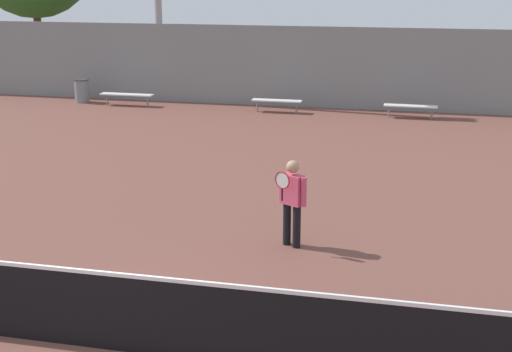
# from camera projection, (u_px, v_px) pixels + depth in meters

# --- Properties ---
(ground_plane) EXTENTS (100.00, 100.00, 0.00)m
(ground_plane) POSITION_uv_depth(u_px,v_px,m) (93.00, 347.00, 9.17)
(ground_plane) COLOR brown
(tennis_net) EXTENTS (10.40, 0.09, 1.08)m
(tennis_net) POSITION_uv_depth(u_px,v_px,m) (90.00, 308.00, 9.02)
(tennis_net) COLOR #99999E
(tennis_net) RESTS_ON ground_plane
(tennis_player) EXTENTS (0.54, 0.51, 1.55)m
(tennis_player) POSITION_uv_depth(u_px,v_px,m) (292.00, 198.00, 12.32)
(tennis_player) COLOR black
(tennis_player) RESTS_ON ground_plane
(bench_courtside_near) EXTENTS (1.95, 0.40, 0.43)m
(bench_courtside_near) POSITION_uv_depth(u_px,v_px,m) (127.00, 95.00, 25.64)
(bench_courtside_near) COLOR white
(bench_courtside_near) RESTS_ON ground_plane
(bench_courtside_far) EXTENTS (1.72, 0.40, 0.43)m
(bench_courtside_far) POSITION_uv_depth(u_px,v_px,m) (277.00, 101.00, 24.43)
(bench_courtside_far) COLOR white
(bench_courtside_far) RESTS_ON ground_plane
(bench_adjacent_court) EXTENTS (1.74, 0.40, 0.43)m
(bench_adjacent_court) POSITION_uv_depth(u_px,v_px,m) (410.00, 107.00, 23.44)
(bench_adjacent_court) COLOR white
(bench_adjacent_court) RESTS_ON ground_plane
(trash_bin) EXTENTS (0.55, 0.55, 0.85)m
(trash_bin) POSITION_uv_depth(u_px,v_px,m) (82.00, 91.00, 26.32)
(trash_bin) COLOR gray
(trash_bin) RESTS_ON ground_plane
(back_fence) EXTENTS (33.64, 0.06, 2.84)m
(back_fence) POSITION_uv_depth(u_px,v_px,m) (309.00, 67.00, 25.10)
(back_fence) COLOR gray
(back_fence) RESTS_ON ground_plane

